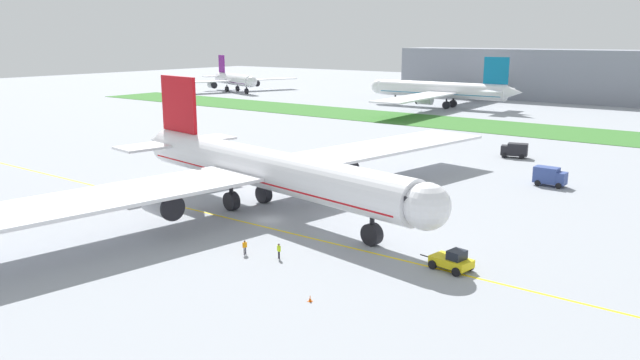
{
  "coord_description": "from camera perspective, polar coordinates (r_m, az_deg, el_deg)",
  "views": [
    {
      "loc": [
        51.22,
        -56.47,
        22.54
      ],
      "look_at": [
        1.22,
        9.14,
        3.64
      ],
      "focal_mm": 35.28,
      "sensor_mm": 36.0,
      "label": 1
    }
  ],
  "objects": [
    {
      "name": "ground_crew_wingwalker_port",
      "position": [
        67.15,
        -6.84,
        -5.95
      ],
      "size": [
        0.33,
        0.53,
        1.55
      ],
      "color": "black",
      "rests_on": "ground"
    },
    {
      "name": "service_truck_fuel_bowser",
      "position": [
        124.95,
        17.24,
        2.63
      ],
      "size": [
        5.19,
        3.39,
        2.75
      ],
      "color": "black",
      "rests_on": "ground"
    },
    {
      "name": "parked_airliner_far_left",
      "position": [
        265.88,
        -7.82,
        9.01
      ],
      "size": [
        36.23,
        56.85,
        14.72
      ],
      "color": "white",
      "rests_on": "ground"
    },
    {
      "name": "ground_plane",
      "position": [
        79.5,
        -4.71,
        -3.61
      ],
      "size": [
        600.0,
        600.0,
        0.0
      ],
      "primitive_type": "plane",
      "color": "#9399A0",
      "rests_on": "ground"
    },
    {
      "name": "terminal_building",
      "position": [
        240.29,
        22.92,
        8.68
      ],
      "size": [
        135.44,
        20.0,
        18.0
      ],
      "primitive_type": "cube",
      "color": "gray",
      "rests_on": "ground"
    },
    {
      "name": "apron_taxi_line",
      "position": [
        77.7,
        -5.97,
        -4.02
      ],
      "size": [
        280.0,
        0.36,
        0.01
      ],
      "primitive_type": "cube",
      "color": "yellow",
      "rests_on": "ground"
    },
    {
      "name": "pushback_tug",
      "position": [
        63.71,
        11.91,
        -7.16
      ],
      "size": [
        5.89,
        3.17,
        2.14
      ],
      "color": "yellow",
      "rests_on": "ground"
    },
    {
      "name": "traffic_cone_near_nose",
      "position": [
        55.61,
        -0.9,
        -10.69
      ],
      "size": [
        0.36,
        0.36,
        0.58
      ],
      "color": "#F2590C",
      "rests_on": "ground"
    },
    {
      "name": "grass_median_strip",
      "position": [
        163.5,
        18.74,
        4.32
      ],
      "size": [
        320.0,
        24.0,
        0.1
      ],
      "primitive_type": "cube",
      "color": "#38722D",
      "rests_on": "ground"
    },
    {
      "name": "parked_airliner_far_centre",
      "position": [
        207.75,
        11.08,
        7.99
      ],
      "size": [
        51.8,
        82.53,
        16.42
      ],
      "color": "white",
      "rests_on": "ground"
    },
    {
      "name": "ground_crew_marshaller_front",
      "position": [
        65.57,
        -3.75,
        -6.31
      ],
      "size": [
        0.53,
        0.4,
        1.63
      ],
      "color": "black",
      "rests_on": "ground"
    },
    {
      "name": "airliner_foreground",
      "position": [
        82.34,
        -5.38,
        1.04
      ],
      "size": [
        57.49,
        93.45,
        16.76
      ],
      "color": "white",
      "rests_on": "ground"
    },
    {
      "name": "service_truck_baggage_loader",
      "position": [
        102.83,
        20.12,
        0.35
      ],
      "size": [
        4.8,
        2.49,
        2.92
      ],
      "color": "#33478C",
      "rests_on": "ground"
    }
  ]
}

